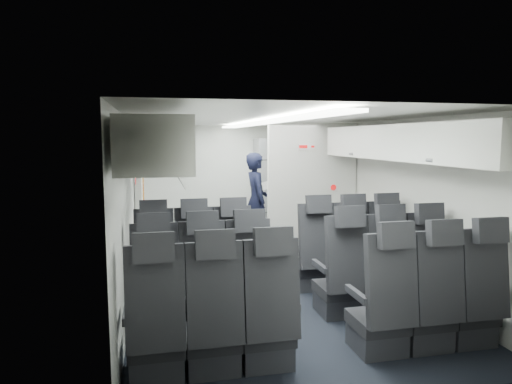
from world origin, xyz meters
name	(u,v)px	position (x,y,z in m)	size (l,w,h in m)	color
cabin_shell	(263,197)	(0.00, 0.00, 1.12)	(3.41, 6.01, 2.16)	black
seat_row_front	(273,261)	(0.00, -0.53, 0.40)	(3.33, 0.56, 1.24)	black
seat_row_mid	(295,283)	(0.00, -1.43, 0.40)	(3.33, 0.56, 1.24)	black
seat_row_rear	(326,316)	(0.00, -2.33, 0.40)	(3.33, 0.56, 1.24)	black
overhead_bin_left_rear	(154,144)	(-1.40, -2.00, 1.86)	(0.53, 1.80, 0.40)	white
overhead_bin_left_front_open	(150,153)	(-1.44, -0.25, 1.74)	(0.64, 1.70, 0.72)	#9E9E93
overhead_bin_right_rear	(454,143)	(1.40, -2.00, 1.86)	(0.53, 1.80, 0.40)	white
overhead_bin_right_front	(370,142)	(1.40, -0.25, 1.86)	(0.53, 1.70, 0.40)	white
bulkhead_partition	(312,192)	(0.98, 0.80, 1.08)	(1.40, 0.15, 2.13)	silver
galley_unit	(277,187)	(0.95, 2.72, 0.95)	(0.85, 0.52, 1.90)	#939399
boarding_door	(139,199)	(-1.64, 1.55, 0.95)	(0.12, 1.27, 1.86)	silver
flight_attendant	(256,201)	(0.31, 1.79, 0.83)	(0.61, 0.40, 1.66)	black
carry_on_bag	(154,149)	(-1.40, -0.09, 1.78)	(0.37, 0.26, 0.22)	black
papers	(268,185)	(0.50, 1.74, 1.10)	(0.19, 0.02, 0.13)	white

